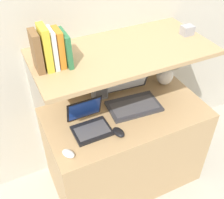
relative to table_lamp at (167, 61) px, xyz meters
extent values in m
cube|color=beige|center=(-0.43, 0.21, 0.27)|extent=(6.00, 0.05, 2.40)
cube|color=tan|center=(-0.43, -0.17, -0.57)|extent=(1.14, 0.63, 0.73)
cube|color=beige|center=(-0.43, 0.16, -0.36)|extent=(1.14, 0.04, 1.16)
cube|color=tan|center=(-0.43, -0.10, 0.24)|extent=(1.14, 0.57, 0.03)
ellipsoid|color=white|center=(0.00, 0.00, -0.13)|extent=(0.13, 0.13, 0.16)
cylinder|color=tan|center=(0.00, 0.00, -0.03)|extent=(0.02, 0.02, 0.04)
cone|color=#B2AD99|center=(0.00, 0.00, 0.05)|extent=(0.22, 0.22, 0.13)
cube|color=#333338|center=(-0.36, -0.15, -0.20)|extent=(0.39, 0.26, 0.02)
cube|color=#47474C|center=(-0.36, -0.16, -0.18)|extent=(0.34, 0.19, 0.00)
cube|color=#333338|center=(-0.35, 0.00, -0.07)|extent=(0.37, 0.11, 0.23)
cube|color=white|center=(-0.35, 0.00, -0.07)|extent=(0.34, 0.10, 0.20)
cube|color=black|center=(-0.72, -0.25, -0.20)|extent=(0.24, 0.18, 0.02)
cube|color=#47474C|center=(-0.72, -0.26, -0.18)|extent=(0.21, 0.13, 0.00)
cube|color=black|center=(-0.73, -0.13, -0.10)|extent=(0.24, 0.05, 0.17)
cube|color=navy|center=(-0.73, -0.14, -0.10)|extent=(0.22, 0.04, 0.15)
ellipsoid|color=black|center=(-0.58, -0.34, -0.19)|extent=(0.08, 0.11, 0.03)
ellipsoid|color=white|center=(-0.92, -0.37, -0.19)|extent=(0.09, 0.10, 0.03)
cube|color=gray|center=(-0.54, 0.05, -0.14)|extent=(0.11, 0.07, 0.13)
cube|color=#59595B|center=(-0.54, 0.02, -0.14)|extent=(0.09, 0.00, 0.09)
cube|color=brown|center=(-0.95, -0.10, 0.36)|extent=(0.04, 0.12, 0.23)
cube|color=gold|center=(-0.90, -0.10, 0.37)|extent=(0.04, 0.13, 0.25)
cube|color=silver|center=(-0.87, -0.10, 0.36)|extent=(0.02, 0.13, 0.22)
cube|color=orange|center=(-0.83, -0.10, 0.36)|extent=(0.03, 0.12, 0.22)
cube|color=#2D7042|center=(-0.80, -0.10, 0.35)|extent=(0.03, 0.16, 0.19)
cube|color=#99999E|center=(0.05, -0.10, 0.28)|extent=(0.08, 0.06, 0.06)
camera|label=1|loc=(-1.16, -1.46, 1.11)|focal=45.00mm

